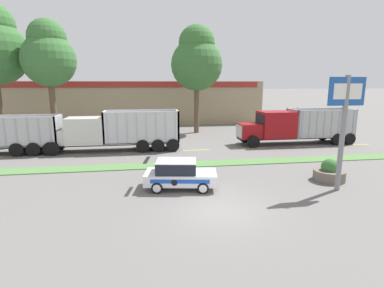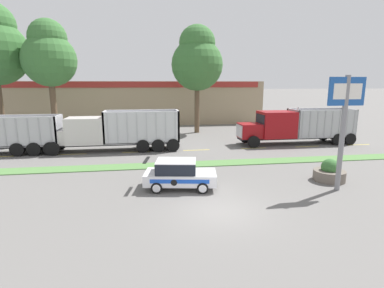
{
  "view_description": "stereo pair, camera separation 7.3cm",
  "coord_description": "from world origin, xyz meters",
  "px_view_note": "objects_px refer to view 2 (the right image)",
  "views": [
    {
      "loc": [
        -3.33,
        -12.95,
        5.96
      ],
      "look_at": [
        -0.05,
        8.32,
        1.58
      ],
      "focal_mm": 28.0,
      "sensor_mm": 36.0,
      "label": 1
    },
    {
      "loc": [
        -3.26,
        -12.96,
        5.96
      ],
      "look_at": [
        -0.05,
        8.32,
        1.58
      ],
      "focal_mm": 28.0,
      "sensor_mm": 36.0,
      "label": 2
    }
  ],
  "objects_px": {
    "dump_truck_lead": "(285,127)",
    "stone_planter": "(329,173)",
    "store_sign_post": "(345,113)",
    "rally_car": "(179,174)",
    "dump_truck_trail": "(103,133)",
    "traffic_cone": "(157,176)"
  },
  "relations": [
    {
      "from": "dump_truck_trail",
      "to": "store_sign_post",
      "type": "height_order",
      "value": "store_sign_post"
    },
    {
      "from": "dump_truck_lead",
      "to": "rally_car",
      "type": "bearing_deg",
      "value": -136.66
    },
    {
      "from": "dump_truck_trail",
      "to": "rally_car",
      "type": "relative_size",
      "value": 2.71
    },
    {
      "from": "dump_truck_lead",
      "to": "dump_truck_trail",
      "type": "xyz_separation_m",
      "value": [
        -17.39,
        -0.49,
        -0.09
      ]
    },
    {
      "from": "dump_truck_lead",
      "to": "stone_planter",
      "type": "relative_size",
      "value": 6.07
    },
    {
      "from": "dump_truck_trail",
      "to": "stone_planter",
      "type": "bearing_deg",
      "value": -35.41
    },
    {
      "from": "rally_car",
      "to": "traffic_cone",
      "type": "xyz_separation_m",
      "value": [
        -1.23,
        1.44,
        -0.52
      ]
    },
    {
      "from": "store_sign_post",
      "to": "dump_truck_trail",
      "type": "bearing_deg",
      "value": 139.67
    },
    {
      "from": "store_sign_post",
      "to": "stone_planter",
      "type": "bearing_deg",
      "value": 71.54
    },
    {
      "from": "dump_truck_lead",
      "to": "store_sign_post",
      "type": "height_order",
      "value": "store_sign_post"
    },
    {
      "from": "stone_planter",
      "to": "traffic_cone",
      "type": "relative_size",
      "value": 2.91
    },
    {
      "from": "stone_planter",
      "to": "dump_truck_lead",
      "type": "bearing_deg",
      "value": 77.98
    },
    {
      "from": "dump_truck_lead",
      "to": "stone_planter",
      "type": "xyz_separation_m",
      "value": [
        -2.38,
        -11.16,
        -1.22
      ]
    },
    {
      "from": "rally_car",
      "to": "traffic_cone",
      "type": "bearing_deg",
      "value": 130.34
    },
    {
      "from": "dump_truck_trail",
      "to": "store_sign_post",
      "type": "xyz_separation_m",
      "value": [
        14.47,
        -12.28,
        2.75
      ]
    },
    {
      "from": "dump_truck_trail",
      "to": "traffic_cone",
      "type": "bearing_deg",
      "value": -64.35
    },
    {
      "from": "dump_truck_trail",
      "to": "rally_car",
      "type": "xyz_separation_m",
      "value": [
        5.63,
        -10.61,
        -0.8
      ]
    },
    {
      "from": "dump_truck_lead",
      "to": "stone_planter",
      "type": "distance_m",
      "value": 11.48
    },
    {
      "from": "stone_planter",
      "to": "dump_truck_trail",
      "type": "bearing_deg",
      "value": 144.59
    },
    {
      "from": "dump_truck_lead",
      "to": "store_sign_post",
      "type": "relative_size",
      "value": 1.81
    },
    {
      "from": "store_sign_post",
      "to": "stone_planter",
      "type": "relative_size",
      "value": 3.35
    },
    {
      "from": "dump_truck_trail",
      "to": "store_sign_post",
      "type": "relative_size",
      "value": 1.84
    }
  ]
}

